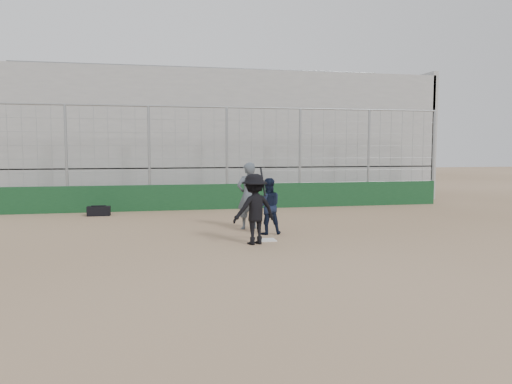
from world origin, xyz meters
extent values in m
plane|color=brown|center=(0.00, 0.00, 0.00)|extent=(90.00, 90.00, 0.00)
cube|color=white|center=(0.00, 0.00, 0.01)|extent=(0.44, 0.44, 0.02)
cube|color=#11371B|center=(0.00, 7.00, 0.50)|extent=(18.00, 0.25, 1.00)
cylinder|color=gray|center=(0.00, 7.00, 2.00)|extent=(0.10, 0.10, 4.00)
cylinder|color=gray|center=(9.00, 7.00, 2.00)|extent=(0.10, 0.10, 4.00)
cylinder|color=gray|center=(0.00, 7.00, 4.00)|extent=(18.00, 0.07, 0.07)
cube|color=gray|center=(0.00, 11.95, 0.80)|extent=(20.00, 6.70, 1.60)
cube|color=gray|center=(0.00, 11.95, 3.70)|extent=(20.00, 6.70, 4.20)
cube|color=gray|center=(10.00, 11.95, 2.90)|extent=(0.25, 6.70, 6.10)
cylinder|color=gray|center=(0.00, 15.10, 6.80)|extent=(20.00, 0.06, 0.06)
imported|color=black|center=(-0.42, -0.41, 0.88)|extent=(1.29, 0.99, 1.77)
cylinder|color=black|center=(-0.17, -0.26, 1.56)|extent=(0.07, 0.57, 0.71)
imported|color=black|center=(0.23, 0.89, 0.52)|extent=(0.78, 0.61, 1.03)
sphere|color=maroon|center=(0.23, 0.89, 0.94)|extent=(0.28, 0.28, 0.28)
imported|color=#48525C|center=(-0.12, 1.96, 0.89)|extent=(0.82, 0.64, 1.78)
cube|color=black|center=(-4.79, 5.88, 0.17)|extent=(0.80, 0.37, 0.34)
cylinder|color=black|center=(-4.79, 5.88, 0.36)|extent=(0.51, 0.06, 0.04)
camera|label=1|loc=(-2.92, -12.52, 2.39)|focal=35.00mm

